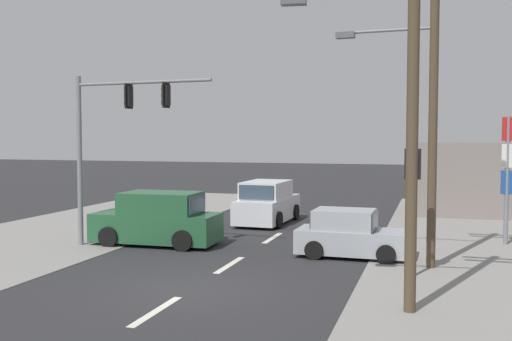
{
  "coord_description": "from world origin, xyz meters",
  "views": [
    {
      "loc": [
        5.89,
        -13.94,
        3.9
      ],
      "look_at": [
        0.53,
        4.0,
        2.82
      ],
      "focal_mm": 42.0,
      "sensor_mm": 36.0,
      "label": 1
    }
  ],
  "objects_px": {
    "utility_pole_foreground_right": "(407,76)",
    "suv_receding_far": "(267,203)",
    "pedestal_signal_right_kerb": "(412,191)",
    "hatchback_oncoming_mid": "(351,235)",
    "utility_pole_midground_right": "(429,90)",
    "traffic_signal_mast": "(110,129)",
    "suv_oncoming_near": "(158,220)"
  },
  "relations": [
    {
      "from": "utility_pole_foreground_right",
      "to": "suv_receding_far",
      "type": "bearing_deg",
      "value": 118.1
    },
    {
      "from": "pedestal_signal_right_kerb",
      "to": "suv_receding_far",
      "type": "bearing_deg",
      "value": 126.47
    },
    {
      "from": "utility_pole_foreground_right",
      "to": "pedestal_signal_right_kerb",
      "type": "bearing_deg",
      "value": 89.27
    },
    {
      "from": "utility_pole_foreground_right",
      "to": "suv_receding_far",
      "type": "height_order",
      "value": "utility_pole_foreground_right"
    },
    {
      "from": "hatchback_oncoming_mid",
      "to": "utility_pole_midground_right",
      "type": "bearing_deg",
      "value": -22.79
    },
    {
      "from": "utility_pole_midground_right",
      "to": "hatchback_oncoming_mid",
      "type": "xyz_separation_m",
      "value": [
        -2.35,
        0.99,
        -4.54
      ]
    },
    {
      "from": "utility_pole_foreground_right",
      "to": "utility_pole_midground_right",
      "type": "relative_size",
      "value": 0.99
    },
    {
      "from": "hatchback_oncoming_mid",
      "to": "pedestal_signal_right_kerb",
      "type": "bearing_deg",
      "value": -51.0
    },
    {
      "from": "pedestal_signal_right_kerb",
      "to": "hatchback_oncoming_mid",
      "type": "bearing_deg",
      "value": 129.0
    },
    {
      "from": "traffic_signal_mast",
      "to": "suv_receding_far",
      "type": "distance_m",
      "value": 8.76
    },
    {
      "from": "traffic_signal_mast",
      "to": "suv_receding_far",
      "type": "height_order",
      "value": "traffic_signal_mast"
    },
    {
      "from": "traffic_signal_mast",
      "to": "pedestal_signal_right_kerb",
      "type": "relative_size",
      "value": 1.69
    },
    {
      "from": "traffic_signal_mast",
      "to": "pedestal_signal_right_kerb",
      "type": "xyz_separation_m",
      "value": [
        10.21,
        -1.63,
        -1.73
      ]
    },
    {
      "from": "suv_receding_far",
      "to": "hatchback_oncoming_mid",
      "type": "distance_m",
      "value": 7.95
    },
    {
      "from": "pedestal_signal_right_kerb",
      "to": "suv_receding_far",
      "type": "height_order",
      "value": "pedestal_signal_right_kerb"
    },
    {
      "from": "hatchback_oncoming_mid",
      "to": "traffic_signal_mast",
      "type": "bearing_deg",
      "value": -174.36
    },
    {
      "from": "pedestal_signal_right_kerb",
      "to": "suv_oncoming_near",
      "type": "height_order",
      "value": "pedestal_signal_right_kerb"
    },
    {
      "from": "suv_oncoming_near",
      "to": "utility_pole_midground_right",
      "type": "bearing_deg",
      "value": -7.34
    },
    {
      "from": "utility_pole_foreground_right",
      "to": "utility_pole_midground_right",
      "type": "xyz_separation_m",
      "value": [
        0.42,
        4.8,
        0.04
      ]
    },
    {
      "from": "utility_pole_midground_right",
      "to": "suv_receding_far",
      "type": "relative_size",
      "value": 2.12
    },
    {
      "from": "traffic_signal_mast",
      "to": "hatchback_oncoming_mid",
      "type": "bearing_deg",
      "value": 5.64
    },
    {
      "from": "utility_pole_foreground_right",
      "to": "suv_oncoming_near",
      "type": "xyz_separation_m",
      "value": [
        -8.89,
        6.0,
        -4.32
      ]
    },
    {
      "from": "utility_pole_midground_right",
      "to": "suv_receding_far",
      "type": "distance_m",
      "value": 11.09
    },
    {
      "from": "traffic_signal_mast",
      "to": "suv_oncoming_near",
      "type": "height_order",
      "value": "traffic_signal_mast"
    },
    {
      "from": "utility_pole_foreground_right",
      "to": "suv_receding_far",
      "type": "relative_size",
      "value": 2.1
    },
    {
      "from": "traffic_signal_mast",
      "to": "hatchback_oncoming_mid",
      "type": "xyz_separation_m",
      "value": [
        8.23,
        0.81,
        -3.44
      ]
    },
    {
      "from": "traffic_signal_mast",
      "to": "pedestal_signal_right_kerb",
      "type": "height_order",
      "value": "traffic_signal_mast"
    },
    {
      "from": "utility_pole_midground_right",
      "to": "utility_pole_foreground_right",
      "type": "bearing_deg",
      "value": -94.95
    },
    {
      "from": "suv_oncoming_near",
      "to": "traffic_signal_mast",
      "type": "bearing_deg",
      "value": -141.29
    },
    {
      "from": "suv_receding_far",
      "to": "hatchback_oncoming_mid",
      "type": "bearing_deg",
      "value": -54.54
    },
    {
      "from": "utility_pole_foreground_right",
      "to": "suv_oncoming_near",
      "type": "height_order",
      "value": "utility_pole_foreground_right"
    },
    {
      "from": "suv_receding_far",
      "to": "suv_oncoming_near",
      "type": "bearing_deg",
      "value": -110.54
    }
  ]
}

